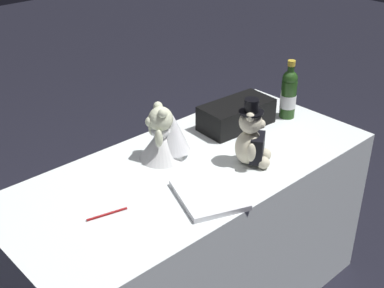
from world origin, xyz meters
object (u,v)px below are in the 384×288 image
object	(u,v)px
gift_case_black	(236,115)
guestbook	(209,195)
teddy_bear_bride	(165,136)
teddy_bear_groom	(252,140)
champagne_bottle	(289,93)
signing_pen	(106,214)

from	to	relation	value
gift_case_black	guestbook	distance (m)	0.59
teddy_bear_bride	guestbook	xyz separation A→B (m)	(-0.07, -0.33, -0.09)
gift_case_black	teddy_bear_groom	bearing A→B (deg)	-126.50
champagne_bottle	gift_case_black	distance (m)	0.27
signing_pen	gift_case_black	bearing A→B (deg)	11.22
teddy_bear_groom	teddy_bear_bride	xyz separation A→B (m)	(-0.22, 0.27, -0.01)
teddy_bear_bride	signing_pen	world-z (taller)	teddy_bear_bride
champagne_bottle	guestbook	bearing A→B (deg)	-162.60
signing_pen	teddy_bear_groom	bearing A→B (deg)	-9.03
signing_pen	gift_case_black	size ratio (longest dim) A/B	0.43
teddy_bear_groom	teddy_bear_bride	bearing A→B (deg)	129.71
signing_pen	guestbook	xyz separation A→B (m)	(0.34, -0.16, 0.01)
guestbook	signing_pen	bearing A→B (deg)	175.57
teddy_bear_bride	guestbook	world-z (taller)	teddy_bear_bride
champagne_bottle	teddy_bear_groom	bearing A→B (deg)	-159.07
teddy_bear_groom	teddy_bear_bride	size ratio (longest dim) A/B	1.18
champagne_bottle	gift_case_black	xyz separation A→B (m)	(-0.25, 0.09, -0.06)
teddy_bear_groom	gift_case_black	distance (m)	0.33
teddy_bear_bride	signing_pen	bearing A→B (deg)	-157.83
teddy_bear_bride	champagne_bottle	size ratio (longest dim) A/B	0.84
signing_pen	guestbook	world-z (taller)	guestbook
teddy_bear_groom	teddy_bear_bride	distance (m)	0.35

